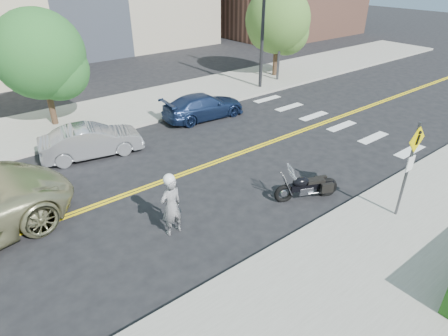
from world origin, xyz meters
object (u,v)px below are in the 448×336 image
Objects in this scene: parked_car_blue at (204,106)px; motorcycle at (307,181)px; motorcyclist at (171,205)px; pedestrian_sign at (410,162)px; parked_car_silver at (91,141)px.

motorcycle is at bearing 172.91° from parked_car_blue.
motorcyclist is 4.57m from motorcycle.
motorcyclist reaches higher than parked_car_blue.
motorcyclist is 0.46× the size of parked_car_blue.
pedestrian_sign reaches higher than motorcycle.
parked_car_silver is (-4.36, 7.40, -0.01)m from motorcycle.
motorcyclist is 0.91× the size of motorcycle.
parked_car_blue is at bearing -72.75° from parked_car_silver.
motorcycle is at bearing 118.23° from pedestrian_sign.
motorcycle is 0.51× the size of parked_car_blue.
parked_car_blue is (1.58, 8.04, -0.04)m from motorcycle.
pedestrian_sign is at bearing -177.45° from parked_car_blue.
motorcyclist is 0.50× the size of parked_car_silver.
motorcyclist is 6.23m from parked_car_silver.
pedestrian_sign is 0.77× the size of parked_car_silver.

